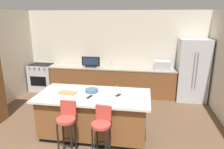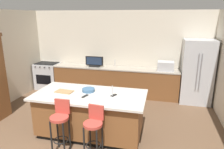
% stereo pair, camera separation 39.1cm
% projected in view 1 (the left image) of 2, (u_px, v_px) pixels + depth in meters
% --- Properties ---
extents(wall_back, '(6.30, 0.12, 2.66)m').
position_uv_depth(wall_back, '(115.00, 52.00, 6.88)').
color(wall_back, beige).
rests_on(wall_back, ground_plane).
extents(counter_back, '(4.02, 0.62, 0.90)m').
position_uv_depth(counter_back, '(112.00, 81.00, 6.76)').
color(counter_back, brown).
rests_on(counter_back, ground_plane).
extents(kitchen_island, '(2.32, 1.14, 0.92)m').
position_uv_depth(kitchen_island, '(94.00, 115.00, 4.40)').
color(kitchen_island, black).
rests_on(kitchen_island, ground_plane).
extents(refrigerator, '(0.86, 0.76, 1.85)m').
position_uv_depth(refrigerator, '(192.00, 70.00, 6.19)').
color(refrigerator, '#B7BABF').
rests_on(refrigerator, ground_plane).
extents(range_oven, '(0.79, 0.63, 0.92)m').
position_uv_depth(range_oven, '(42.00, 77.00, 7.13)').
color(range_oven, '#B7BABF').
rests_on(range_oven, ground_plane).
extents(microwave, '(0.48, 0.36, 0.27)m').
position_uv_depth(microwave, '(162.00, 65.00, 6.36)').
color(microwave, '#B7BABF').
rests_on(microwave, counter_back).
extents(tv_monitor, '(0.58, 0.16, 0.33)m').
position_uv_depth(tv_monitor, '(91.00, 62.00, 6.65)').
color(tv_monitor, black).
rests_on(tv_monitor, counter_back).
extents(sink_faucet_back, '(0.02, 0.02, 0.24)m').
position_uv_depth(sink_faucet_back, '(112.00, 63.00, 6.70)').
color(sink_faucet_back, '#B2B2B7').
rests_on(sink_faucet_back, counter_back).
extents(sink_faucet_island, '(0.02, 0.02, 0.22)m').
position_uv_depth(sink_faucet_island, '(117.00, 91.00, 4.17)').
color(sink_faucet_island, '#B2B2B7').
rests_on(sink_faucet_island, kitchen_island).
extents(bar_stool_left, '(0.34, 0.34, 1.02)m').
position_uv_depth(bar_stool_left, '(67.00, 124.00, 3.74)').
color(bar_stool_left, '#B23D33').
rests_on(bar_stool_left, ground_plane).
extents(bar_stool_right, '(0.34, 0.35, 0.97)m').
position_uv_depth(bar_stool_right, '(102.00, 128.00, 3.66)').
color(bar_stool_right, '#B23D33').
rests_on(bar_stool_right, ground_plane).
extents(fruit_bowl, '(0.27, 0.27, 0.07)m').
position_uv_depth(fruit_bowl, '(92.00, 91.00, 4.41)').
color(fruit_bowl, '#3F668C').
rests_on(fruit_bowl, kitchen_island).
extents(cell_phone, '(0.13, 0.17, 0.01)m').
position_uv_depth(cell_phone, '(118.00, 95.00, 4.23)').
color(cell_phone, black).
rests_on(cell_phone, kitchen_island).
extents(tv_remote, '(0.09, 0.18, 0.02)m').
position_uv_depth(tv_remote, '(90.00, 97.00, 4.13)').
color(tv_remote, black).
rests_on(tv_remote, kitchen_island).
extents(cutting_board, '(0.39, 0.26, 0.02)m').
position_uv_depth(cutting_board, '(67.00, 93.00, 4.35)').
color(cutting_board, '#A87F51').
rests_on(cutting_board, kitchen_island).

